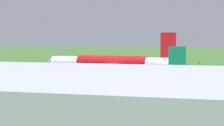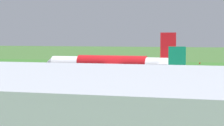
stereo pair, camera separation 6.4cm
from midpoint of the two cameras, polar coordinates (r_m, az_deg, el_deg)
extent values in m
plane|color=#3D662D|center=(166.65, 3.04, -1.60)|extent=(800.00, 800.00, 0.00)
cube|color=#38383D|center=(166.65, 3.04, -1.59)|extent=(600.00, 39.76, 0.06)
cube|color=gray|center=(113.62, -3.56, -4.00)|extent=(440.00, 110.00, 0.05)
cube|color=#346B27|center=(214.48, 6.11, -0.46)|extent=(600.00, 80.00, 0.04)
cylinder|color=white|center=(168.72, -0.01, -0.10)|extent=(48.12, 6.51, 5.20)
cone|color=white|center=(178.31, -7.82, 0.06)|extent=(3.13, 5.02, 4.94)
cone|color=white|center=(162.62, 8.46, -0.07)|extent=(3.62, 4.51, 4.42)
cube|color=red|center=(163.08, 7.06, 2.24)|extent=(5.61, 0.65, 9.00)
cube|color=white|center=(157.96, 6.66, -0.08)|extent=(4.24, 9.11, 0.36)
cube|color=white|center=(168.73, 7.41, 0.14)|extent=(4.24, 9.11, 0.36)
cube|color=white|center=(158.03, -0.91, -0.49)|extent=(6.60, 22.16, 0.35)
cube|color=white|center=(178.92, 1.39, -0.02)|extent=(6.60, 22.16, 0.35)
cylinder|color=#23284C|center=(162.34, -1.34, -1.27)|extent=(4.57, 2.92, 2.80)
cylinder|color=#23284C|center=(176.50, 0.29, -0.88)|extent=(4.57, 2.92, 2.80)
cylinder|color=black|center=(175.43, -5.68, -0.79)|extent=(0.70, 0.70, 3.42)
cylinder|color=black|center=(164.19, 0.55, -1.07)|extent=(0.70, 0.70, 3.42)
cylinder|color=black|center=(171.81, 1.36, -0.87)|extent=(0.70, 0.70, 3.42)
cylinder|color=red|center=(168.69, -0.01, 0.07)|extent=(26.53, 5.95, 5.23)
cylinder|color=white|center=(114.92, 0.06, -2.31)|extent=(36.89, 9.01, 3.97)
cone|color=white|center=(119.38, -9.24, -2.13)|extent=(2.79, 4.06, 3.78)
cone|color=white|center=(113.62, 9.72, -2.19)|extent=(3.12, 3.72, 3.38)
cube|color=#0C724C|center=(113.22, 8.16, 0.33)|extent=(4.29, 0.97, 6.88)
cube|color=white|center=(106.57, -0.21, -2.93)|extent=(6.87, 17.29, 0.27)
cube|color=white|center=(123.13, 1.00, -2.06)|extent=(6.87, 17.29, 0.27)
cylinder|color=black|center=(115.21, 0.06, -3.59)|extent=(0.61, 0.61, 1.22)
cube|color=#334C60|center=(55.78, -11.43, -5.28)|extent=(150.94, 0.16, 4.21)
cube|color=gray|center=(172.15, -11.48, -1.13)|extent=(2.37, 2.37, 1.30)
cube|color=silver|center=(173.24, -12.33, -0.97)|extent=(3.98, 2.60, 2.20)
cylinder|color=black|center=(173.12, -11.35, -1.32)|extent=(0.92, 0.37, 0.90)
cylinder|color=black|center=(171.29, -11.61, -1.38)|extent=(0.92, 0.37, 0.90)
cylinder|color=black|center=(174.49, -12.37, -1.30)|extent=(0.92, 0.37, 0.90)
cylinder|color=black|center=(172.67, -12.65, -1.35)|extent=(0.92, 0.37, 0.90)
cylinder|color=slate|center=(212.46, 10.95, -0.33)|extent=(0.10, 0.10, 1.66)
cube|color=red|center=(212.41, 10.95, -0.02)|extent=(0.60, 0.04, 0.60)
cone|color=orange|center=(209.81, 9.91, -0.51)|extent=(0.40, 0.40, 0.55)
camera|label=1|loc=(0.03, -90.01, 0.00)|focal=72.79mm
camera|label=2|loc=(0.03, 89.99, 0.00)|focal=72.79mm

